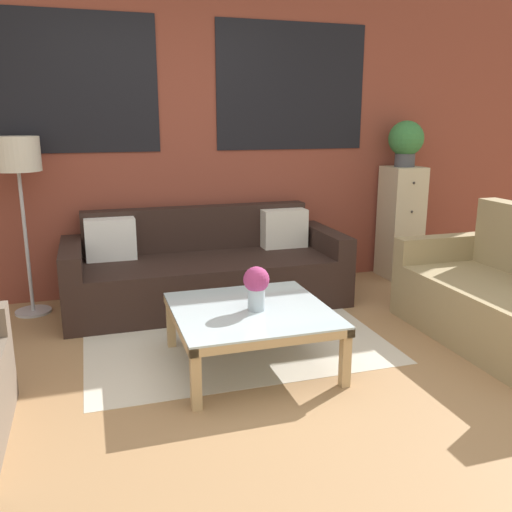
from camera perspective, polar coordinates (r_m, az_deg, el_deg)
The scene contains 10 objects.
ground_plane at distance 2.94m, azimuth 2.62°, elevation -16.92°, with size 16.00×16.00×0.00m, color #9E754C.
wall_back_brick at distance 4.88m, azimuth -7.21°, elevation 12.79°, with size 8.40×0.09×2.80m.
rug at distance 4.01m, azimuth -2.86°, elevation -8.01°, with size 2.04×1.73×0.00m.
couch_dark at distance 4.58m, azimuth -5.29°, elevation -1.61°, with size 2.29×0.88×0.78m.
settee_vintage at distance 4.14m, azimuth 24.98°, elevation -4.14°, with size 0.80×1.50×0.92m.
coffee_table at distance 3.40m, azimuth -0.55°, elevation -6.37°, with size 0.95×0.95×0.38m.
floor_lamp at distance 4.52m, azimuth -23.79°, elevation 8.82°, with size 0.34×0.34×1.40m.
drawer_cabinet at distance 5.48m, azimuth 14.97°, elevation 3.43°, with size 0.34×0.37×1.08m.
potted_plant at distance 5.39m, azimuth 15.51°, elevation 11.61°, with size 0.33×0.33×0.43m.
flower_vase at distance 3.30m, azimuth 0.04°, elevation -3.08°, with size 0.16×0.16×0.28m.
Camera 1 is at (-0.87, -2.36, 1.52)m, focal length 38.00 mm.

